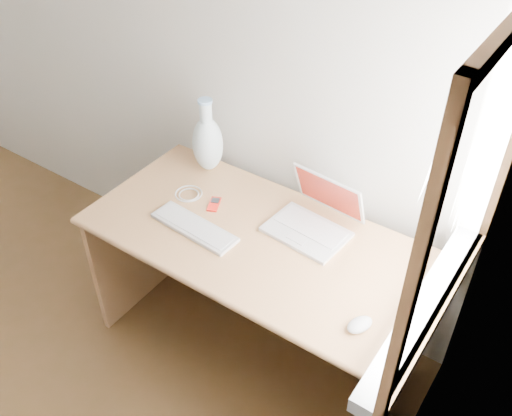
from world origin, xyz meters
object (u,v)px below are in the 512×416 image
Objects in this scene: laptop at (312,218)px; external_keyboard at (194,227)px; vase at (208,142)px; desk at (264,260)px.

external_keyboard is at bearing -139.16° from laptop.
laptop is 0.86× the size of external_keyboard.
laptop is 0.63m from vase.
laptop is at bearing -8.85° from vase.
vase is (-0.22, 0.38, 0.14)m from external_keyboard.
external_keyboard is at bearing -59.87° from vase.
laptop is at bearing 39.60° from external_keyboard.
vase is (-0.44, 0.19, 0.36)m from desk.
desk is 0.33m from laptop.
desk is 4.04× the size of laptop.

